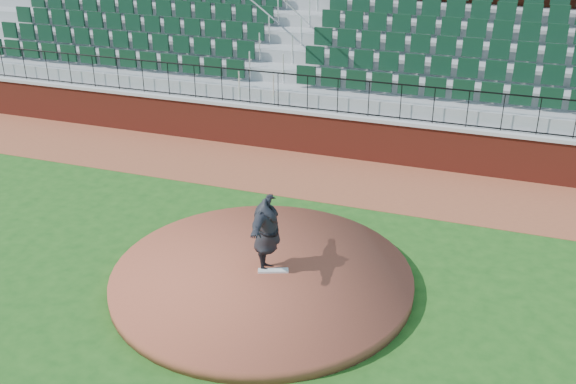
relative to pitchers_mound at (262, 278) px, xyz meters
The scene contains 10 objects.
ground 0.17m from the pitchers_mound, 97.68° to the left, with size 90.00×90.00×0.00m, color #1D4D16.
warning_track 5.51m from the pitchers_mound, 90.15° to the left, with size 34.00×3.20×0.01m, color brown.
field_wall 7.12m from the pitchers_mound, 90.12° to the left, with size 34.00×0.35×1.20m, color maroon.
wall_cap 7.20m from the pitchers_mound, 90.12° to the left, with size 34.00×0.45×0.10m, color #B7B7B7.
wall_railing 7.30m from the pitchers_mound, 90.12° to the left, with size 34.00×0.05×1.00m, color black, non-canonical shape.
seating_stands 10.07m from the pitchers_mound, 90.08° to the left, with size 34.00×5.10×4.60m, color gray, non-canonical shape.
concourse_wall 12.90m from the pitchers_mound, 90.07° to the left, with size 34.00×0.50×5.50m, color maroon.
pitchers_mound is the anchor object (origin of this frame).
pitching_rubber 0.27m from the pitchers_mound, 26.76° to the left, with size 0.61×0.15×0.04m, color silver.
pitcher 0.92m from the pitchers_mound, 73.48° to the left, with size 1.91×0.52×1.55m, color black.
Camera 1 is at (4.25, -10.56, 7.29)m, focal length 41.41 mm.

